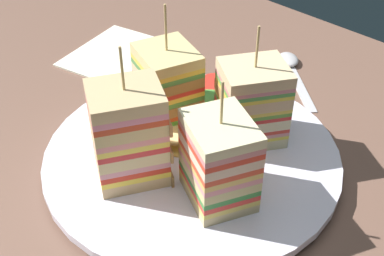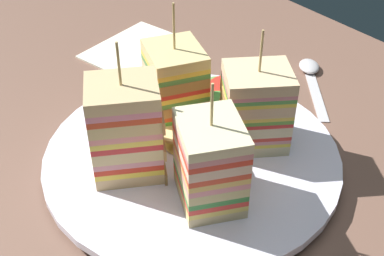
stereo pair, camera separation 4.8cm
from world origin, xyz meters
TOP-DOWN VIEW (x-y plane):
  - ground_plane at (0.00, 0.00)cm, footprint 109.96×74.43cm
  - plate at (0.00, 0.00)cm, footprint 29.45×29.45cm
  - sandwich_wedge_0 at (-2.44, -5.95)cm, footprint 7.95×8.23cm
  - sandwich_wedge_1 at (5.93, -2.47)cm, footprint 7.75×7.20cm
  - sandwich_wedge_2 at (1.83, 6.17)cm, footprint 7.83×8.17cm
  - sandwich_wedge_3 at (-5.86, 2.66)cm, footprint 7.92×7.37cm
  - chip_pile at (1.65, -0.11)cm, footprint 7.18×6.22cm
  - salad_garnish at (5.33, -8.41)cm, footprint 7.04×7.70cm
  - spoon at (3.65, -22.19)cm, footprint 11.37×9.87cm
  - napkin at (22.68, -8.54)cm, footprint 13.86×15.45cm

SIDE VIEW (x-z plane):
  - ground_plane at x=0.00cm, z-range -1.80..0.00cm
  - napkin at x=22.68cm, z-range 0.00..0.50cm
  - spoon at x=3.65cm, z-range -0.09..0.91cm
  - plate at x=0.00cm, z-range 0.17..1.74cm
  - salad_garnish at x=5.33cm, z-range 1.47..2.95cm
  - chip_pile at x=1.65cm, z-range 1.59..3.21cm
  - sandwich_wedge_1 at x=5.93cm, z-range -0.86..12.15cm
  - sandwich_wedge_3 at x=-5.86cm, z-range -0.41..11.76cm
  - sandwich_wedge_0 at x=-2.44cm, z-range -0.54..11.94cm
  - sandwich_wedge_2 at x=1.83cm, z-range -0.46..13.10cm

